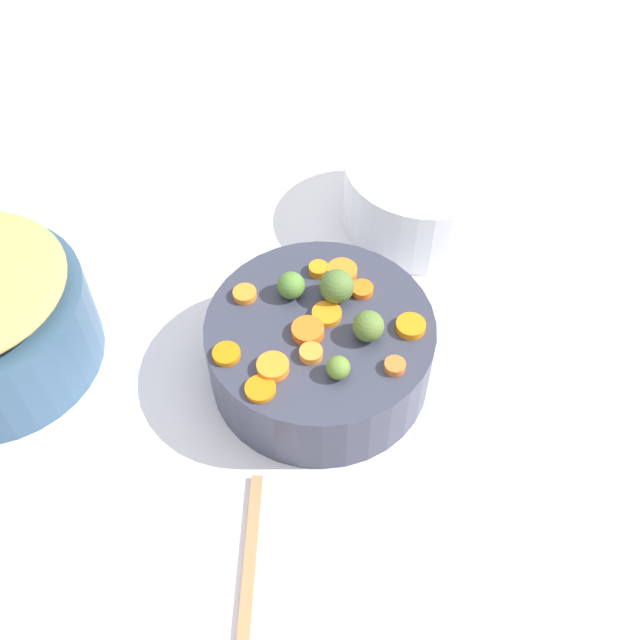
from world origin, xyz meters
TOP-DOWN VIEW (x-y plane):
  - tabletop at (0.00, 0.00)m, footprint 2.40×2.40m
  - serving_bowl_carrots at (0.04, -0.03)m, footprint 0.29×0.29m
  - carrot_slice_0 at (0.05, -0.04)m, footprint 0.05×0.05m
  - carrot_slice_1 at (0.00, -0.00)m, footprint 0.03×0.03m
  - carrot_slice_2 at (0.12, 0.04)m, footprint 0.04×0.04m
  - carrot_slice_3 at (-0.06, -0.08)m, footprint 0.04×0.04m
  - carrot_slice_4 at (0.12, -0.06)m, footprint 0.03×0.03m
  - carrot_slice_5 at (0.03, -0.01)m, footprint 0.06×0.06m
  - carrot_slice_6 at (0.04, 0.09)m, footprint 0.05×0.05m
  - carrot_slice_7 at (-0.00, 0.05)m, footprint 0.05×0.05m
  - carrot_slice_8 at (0.07, -0.10)m, footprint 0.04×0.04m
  - carrot_slice_9 at (-0.02, 0.07)m, footprint 0.05×0.05m
  - carrot_slice_10 at (0.10, -0.09)m, footprint 0.05×0.05m
  - carrot_slice_11 at (-0.01, -0.13)m, footprint 0.05×0.05m
  - brussels_sprout_0 at (0.10, -0.02)m, footprint 0.04×0.04m
  - brussels_sprout_1 at (0.00, -0.08)m, footprint 0.04×0.04m
  - brussels_sprout_2 at (-0.04, -0.02)m, footprint 0.03×0.03m
  - brussels_sprout_3 at (0.07, -0.07)m, footprint 0.04×0.04m
  - casserole_dish at (0.24, -0.29)m, footprint 0.24×0.24m

SIDE VIEW (x-z plane):
  - tabletop at x=0.00m, z-range 0.00..0.02m
  - serving_bowl_carrots at x=0.04m, z-range 0.02..0.12m
  - casserole_dish at x=0.24m, z-range 0.02..0.13m
  - carrot_slice_9 at x=-0.02m, z-range 0.12..0.13m
  - carrot_slice_6 at x=0.04m, z-range 0.12..0.13m
  - carrot_slice_0 at x=0.05m, z-range 0.12..0.13m
  - carrot_slice_8 at x=0.07m, z-range 0.12..0.13m
  - carrot_slice_2 at x=0.12m, z-range 0.12..0.13m
  - carrot_slice_3 at x=-0.06m, z-range 0.12..0.13m
  - carrot_slice_11 at x=-0.01m, z-range 0.12..0.13m
  - carrot_slice_1 at x=0.00m, z-range 0.12..0.13m
  - carrot_slice_4 at x=0.12m, z-range 0.12..0.13m
  - carrot_slice_7 at x=0.00m, z-range 0.12..0.13m
  - carrot_slice_10 at x=0.10m, z-range 0.12..0.13m
  - carrot_slice_5 at x=0.03m, z-range 0.12..0.13m
  - brussels_sprout_2 at x=-0.04m, z-range 0.12..0.15m
  - brussels_sprout_0 at x=0.10m, z-range 0.12..0.16m
  - brussels_sprout_1 at x=0.00m, z-range 0.12..0.16m
  - brussels_sprout_3 at x=0.07m, z-range 0.12..0.17m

